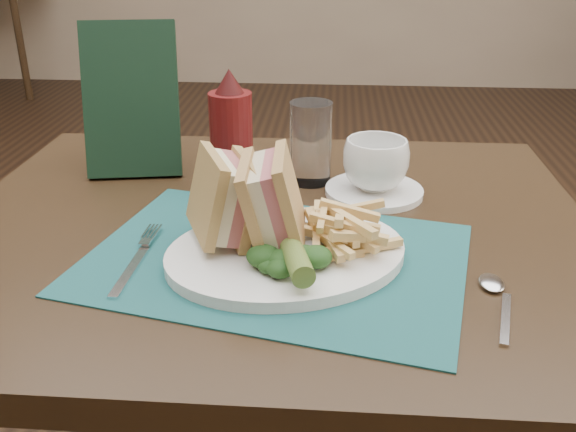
% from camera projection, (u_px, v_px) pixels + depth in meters
% --- Properties ---
extents(floor, '(7.00, 7.00, 0.00)m').
position_uv_depth(floor, '(292.00, 399.00, 1.67)').
color(floor, black).
rests_on(floor, ground).
extents(wall_back, '(6.00, 0.00, 6.00)m').
position_uv_depth(wall_back, '(324.00, 84.00, 4.83)').
color(wall_back, tan).
rests_on(wall_back, ground).
extents(table_main, '(0.90, 0.75, 0.75)m').
position_uv_depth(table_main, '(272.00, 427.00, 1.06)').
color(table_main, black).
rests_on(table_main, ground).
extents(placemat, '(0.52, 0.42, 0.00)m').
position_uv_depth(placemat, '(276.00, 258.00, 0.80)').
color(placemat, '#184C4D').
rests_on(placemat, table_main).
extents(plate, '(0.37, 0.34, 0.01)m').
position_uv_depth(plate, '(286.00, 254.00, 0.79)').
color(plate, white).
rests_on(plate, placemat).
extents(sandwich_half_a, '(0.12, 0.14, 0.11)m').
position_uv_depth(sandwich_half_a, '(207.00, 199.00, 0.79)').
color(sandwich_half_a, tan).
rests_on(sandwich_half_a, plate).
extents(sandwich_half_b, '(0.09, 0.12, 0.12)m').
position_uv_depth(sandwich_half_b, '(255.00, 199.00, 0.78)').
color(sandwich_half_b, tan).
rests_on(sandwich_half_b, plate).
extents(kale_garnish, '(0.11, 0.08, 0.03)m').
position_uv_depth(kale_garnish, '(286.00, 262.00, 0.73)').
color(kale_garnish, '#163413').
rests_on(kale_garnish, plate).
extents(pickle_spear, '(0.06, 0.12, 0.03)m').
position_uv_depth(pickle_spear, '(294.00, 253.00, 0.73)').
color(pickle_spear, '#546F2A').
rests_on(pickle_spear, plate).
extents(fries_pile, '(0.18, 0.20, 0.05)m').
position_uv_depth(fries_pile, '(338.00, 224.00, 0.79)').
color(fries_pile, '#DBB56D').
rests_on(fries_pile, plate).
extents(fork, '(0.04, 0.17, 0.01)m').
position_uv_depth(fork, '(137.00, 256.00, 0.79)').
color(fork, silver).
rests_on(fork, placemat).
extents(spoon, '(0.07, 0.15, 0.01)m').
position_uv_depth(spoon, '(501.00, 303.00, 0.70)').
color(spoon, silver).
rests_on(spoon, table_main).
extents(saucer, '(0.19, 0.19, 0.01)m').
position_uv_depth(saucer, '(374.00, 191.00, 0.98)').
color(saucer, white).
rests_on(saucer, table_main).
extents(coffee_cup, '(0.12, 0.12, 0.08)m').
position_uv_depth(coffee_cup, '(376.00, 164.00, 0.97)').
color(coffee_cup, white).
rests_on(coffee_cup, saucer).
extents(drinking_glass, '(0.07, 0.07, 0.13)m').
position_uv_depth(drinking_glass, '(311.00, 143.00, 1.01)').
color(drinking_glass, white).
rests_on(drinking_glass, table_main).
extents(ketchup_bottle, '(0.08, 0.08, 0.19)m').
position_uv_depth(ketchup_bottle, '(231.00, 130.00, 0.98)').
color(ketchup_bottle, '#500D0E').
rests_on(ketchup_bottle, table_main).
extents(check_presenter, '(0.16, 0.12, 0.24)m').
position_uv_depth(check_presenter, '(131.00, 100.00, 1.03)').
color(check_presenter, black).
rests_on(check_presenter, table_main).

